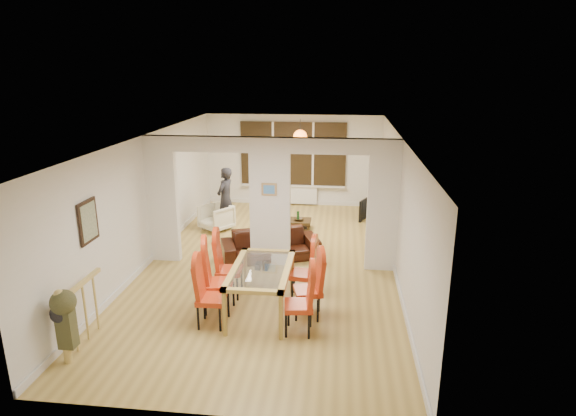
% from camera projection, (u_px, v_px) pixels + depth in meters
% --- Properties ---
extents(floor, '(5.00, 9.00, 0.01)m').
position_uv_depth(floor, '(271.00, 264.00, 9.87)').
color(floor, '#B49548').
rests_on(floor, ground).
extents(room_walls, '(5.00, 9.00, 2.60)m').
position_uv_depth(room_walls, '(270.00, 203.00, 9.50)').
color(room_walls, silver).
rests_on(room_walls, floor).
extents(divider_wall, '(5.00, 0.18, 2.60)m').
position_uv_depth(divider_wall, '(270.00, 203.00, 9.50)').
color(divider_wall, white).
rests_on(divider_wall, floor).
extents(bay_window_blinds, '(3.00, 0.08, 1.80)m').
position_uv_depth(bay_window_blinds, '(293.00, 154.00, 13.68)').
color(bay_window_blinds, black).
rests_on(bay_window_blinds, room_walls).
extents(radiator, '(1.40, 0.08, 0.50)m').
position_uv_depth(radiator, '(293.00, 195.00, 13.98)').
color(radiator, white).
rests_on(radiator, floor).
extents(pendant_light, '(0.36, 0.36, 0.36)m').
position_uv_depth(pendant_light, '(300.00, 137.00, 12.38)').
color(pendant_light, orange).
rests_on(pendant_light, room_walls).
extents(stair_newel, '(0.40, 1.20, 1.10)m').
position_uv_depth(stair_newel, '(83.00, 308.00, 6.91)').
color(stair_newel, tan).
rests_on(stair_newel, floor).
extents(wall_poster, '(0.04, 0.52, 0.67)m').
position_uv_depth(wall_poster, '(88.00, 221.00, 7.40)').
color(wall_poster, gray).
rests_on(wall_poster, room_walls).
extents(pillar_photo, '(0.30, 0.03, 0.25)m').
position_uv_depth(pillar_photo, '(269.00, 189.00, 9.33)').
color(pillar_photo, '#4C8CD8').
rests_on(pillar_photo, divider_wall).
extents(dining_table, '(0.94, 1.68, 0.79)m').
position_uv_depth(dining_table, '(261.00, 290.00, 7.83)').
color(dining_table, '#AF8F40').
rests_on(dining_table, floor).
extents(dining_chair_la, '(0.44, 0.44, 1.05)m').
position_uv_depth(dining_chair_la, '(211.00, 294.00, 7.39)').
color(dining_chair_la, '#B83212').
rests_on(dining_chair_la, floor).
extents(dining_chair_lb, '(0.54, 0.54, 1.15)m').
position_uv_depth(dining_chair_lb, '(219.00, 279.00, 7.82)').
color(dining_chair_lb, '#B83212').
rests_on(dining_chair_lb, floor).
extents(dining_chair_lc, '(0.47, 0.47, 1.10)m').
position_uv_depth(dining_chair_lc, '(229.00, 266.00, 8.37)').
color(dining_chair_lc, '#B83212').
rests_on(dining_chair_lc, floor).
extents(dining_chair_ra, '(0.47, 0.47, 1.05)m').
position_uv_depth(dining_chair_ra, '(299.00, 301.00, 7.19)').
color(dining_chair_ra, '#B83212').
rests_on(dining_chair_ra, floor).
extents(dining_chair_rb, '(0.52, 0.52, 1.06)m').
position_uv_depth(dining_chair_rb, '(308.00, 286.00, 7.66)').
color(dining_chair_rb, '#B83212').
rests_on(dining_chair_rb, floor).
extents(dining_chair_rc, '(0.45, 0.45, 1.03)m').
position_uv_depth(dining_chair_rc, '(303.00, 270.00, 8.29)').
color(dining_chair_rc, '#B83212').
rests_on(dining_chair_rc, floor).
extents(sofa, '(2.16, 1.43, 0.59)m').
position_uv_depth(sofa, '(271.00, 245.00, 10.08)').
color(sofa, black).
rests_on(sofa, floor).
extents(armchair, '(0.95, 0.96, 0.63)m').
position_uv_depth(armchair, '(216.00, 217.00, 11.85)').
color(armchair, beige).
rests_on(armchair, floor).
extents(person, '(0.65, 0.52, 1.54)m').
position_uv_depth(person, '(225.00, 198.00, 11.84)').
color(person, black).
rests_on(person, floor).
extents(television, '(0.94, 0.52, 0.56)m').
position_uv_depth(television, '(363.00, 207.00, 12.84)').
color(television, black).
rests_on(television, floor).
extents(coffee_table, '(1.14, 0.81, 0.24)m').
position_uv_depth(coffee_table, '(290.00, 224.00, 11.97)').
color(coffee_table, '#332411').
rests_on(coffee_table, floor).
extents(bottle, '(0.06, 0.06, 0.26)m').
position_uv_depth(bottle, '(298.00, 216.00, 11.82)').
color(bottle, '#143F19').
rests_on(bottle, coffee_table).
extents(bowl, '(0.24, 0.24, 0.06)m').
position_uv_depth(bowl, '(299.00, 219.00, 11.87)').
color(bowl, '#332411').
rests_on(bowl, coffee_table).
extents(shoes, '(0.26, 0.28, 0.11)m').
position_uv_depth(shoes, '(262.00, 266.00, 9.62)').
color(shoes, black).
rests_on(shoes, floor).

